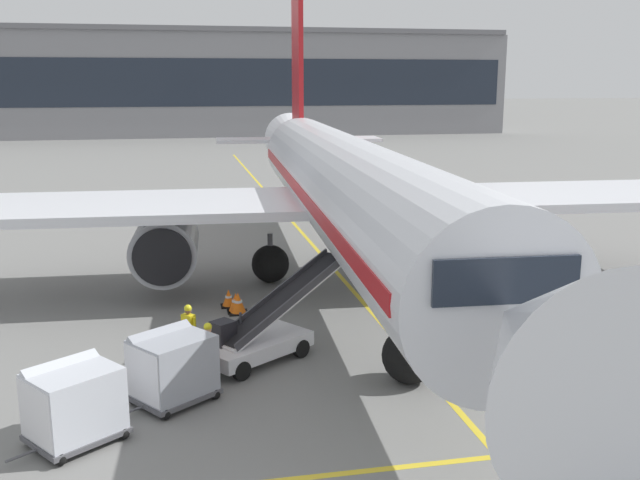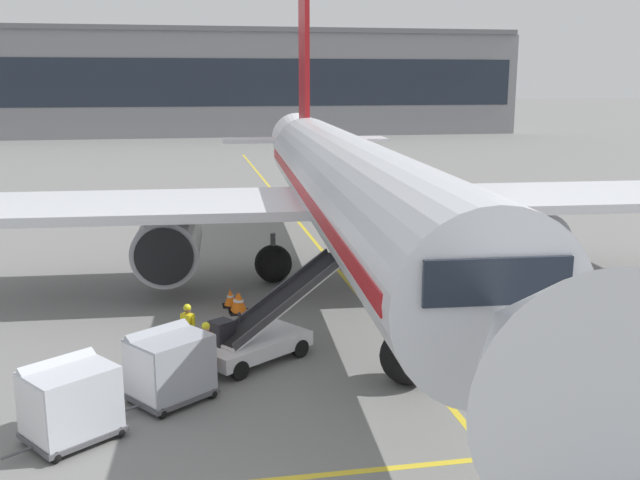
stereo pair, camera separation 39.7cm
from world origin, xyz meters
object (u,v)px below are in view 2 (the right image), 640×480
(parked_airplane, at_px, (348,190))
(belt_loader, at_px, (261,332))
(baggage_cart_lead, at_px, (169,364))
(ground_crew_by_loader, at_px, (188,328))
(safety_cone_engine_keepout, at_px, (239,303))
(safety_cone_wingtip, at_px, (237,302))
(ground_crew_by_carts, at_px, (207,348))
(baggage_cart_second, at_px, (69,400))
(safety_cone_nose_mark, at_px, (230,298))

(parked_airplane, relative_size, belt_loader, 8.12)
(baggage_cart_lead, height_order, ground_crew_by_loader, baggage_cart_lead)
(parked_airplane, distance_m, safety_cone_engine_keepout, 6.57)
(parked_airplane, relative_size, safety_cone_wingtip, 58.55)
(ground_crew_by_carts, bearing_deg, parked_airplane, 55.78)
(safety_cone_engine_keepout, bearing_deg, baggage_cart_second, -117.64)
(baggage_cart_lead, relative_size, baggage_cart_second, 1.00)
(safety_cone_engine_keepout, bearing_deg, parked_airplane, 31.77)
(parked_airplane, relative_size, ground_crew_by_carts, 23.85)
(belt_loader, distance_m, safety_cone_wingtip, 4.79)
(belt_loader, relative_size, safety_cone_nose_mark, 7.72)
(safety_cone_engine_keepout, height_order, safety_cone_wingtip, safety_cone_engine_keepout)
(baggage_cart_lead, distance_m, safety_cone_wingtip, 7.61)
(baggage_cart_second, distance_m, safety_cone_wingtip, 10.10)
(ground_crew_by_loader, relative_size, ground_crew_by_carts, 1.00)
(baggage_cart_second, xyz_separation_m, ground_crew_by_loader, (2.76, 4.60, -0.00))
(ground_crew_by_loader, bearing_deg, parked_airplane, 47.40)
(ground_crew_by_carts, height_order, safety_cone_engine_keepout, ground_crew_by_carts)
(ground_crew_by_carts, xyz_separation_m, safety_cone_nose_mark, (1.09, 6.85, -0.68))
(baggage_cart_second, bearing_deg, baggage_cart_lead, 38.29)
(ground_crew_by_loader, relative_size, safety_cone_wingtip, 2.46)
(safety_cone_engine_keepout, bearing_deg, ground_crew_by_loader, -113.76)
(belt_loader, distance_m, ground_crew_by_carts, 2.19)
(baggage_cart_lead, xyz_separation_m, ground_crew_by_carts, (1.01, 1.05, -0.00))
(baggage_cart_second, relative_size, ground_crew_by_carts, 1.53)
(ground_crew_by_loader, relative_size, safety_cone_engine_keepout, 2.24)
(baggage_cart_lead, xyz_separation_m, safety_cone_engine_keepout, (2.37, 7.03, -0.62))
(parked_airplane, xyz_separation_m, safety_cone_wingtip, (-4.75, -2.71, -3.62))
(baggage_cart_lead, bearing_deg, safety_cone_nose_mark, 75.16)
(baggage_cart_lead, bearing_deg, ground_crew_by_carts, 46.17)
(parked_airplane, xyz_separation_m, baggage_cart_lead, (-7.05, -9.93, -2.96))
(baggage_cart_second, height_order, ground_crew_by_loader, baggage_cart_second)
(ground_crew_by_loader, height_order, ground_crew_by_carts, same)
(ground_crew_by_carts, distance_m, safety_cone_nose_mark, 6.97)
(baggage_cart_lead, distance_m, ground_crew_by_carts, 1.45)
(parked_airplane, distance_m, belt_loader, 9.20)
(ground_crew_by_loader, bearing_deg, ground_crew_by_carts, -74.56)
(ground_crew_by_loader, distance_m, safety_cone_nose_mark, 5.35)
(ground_crew_by_loader, height_order, safety_cone_wingtip, ground_crew_by_loader)
(parked_airplane, height_order, ground_crew_by_carts, parked_airplane)
(parked_airplane, relative_size, ground_crew_by_loader, 23.85)
(baggage_cart_second, relative_size, safety_cone_wingtip, 3.76)
(belt_loader, height_order, ground_crew_by_carts, belt_loader)
(belt_loader, relative_size, safety_cone_engine_keepout, 6.57)
(ground_crew_by_loader, bearing_deg, baggage_cart_second, -120.97)
(safety_cone_wingtip, bearing_deg, ground_crew_by_carts, -101.79)
(safety_cone_engine_keepout, relative_size, safety_cone_wingtip, 1.10)
(parked_airplane, bearing_deg, baggage_cart_lead, -125.36)
(safety_cone_wingtip, distance_m, safety_cone_nose_mark, 0.71)
(baggage_cart_second, xyz_separation_m, ground_crew_by_carts, (3.25, 2.82, -0.00))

